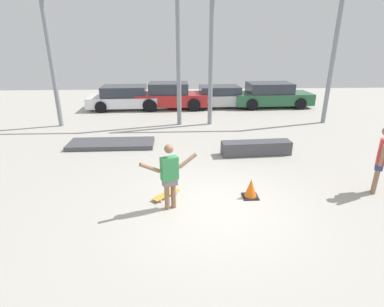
# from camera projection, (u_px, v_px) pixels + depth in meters

# --- Properties ---
(ground_plane) EXTENTS (36.00, 36.00, 0.00)m
(ground_plane) POSITION_uv_depth(u_px,v_px,m) (212.00, 207.00, 7.02)
(ground_plane) COLOR #B2ADA3
(skateboarder) EXTENTS (1.29, 0.63, 1.58)m
(skateboarder) POSITION_uv_depth(u_px,v_px,m) (170.00, 174.00, 6.69)
(skateboarder) COLOR #8C664C
(skateboarder) RESTS_ON ground_plane
(skateboard) EXTENTS (0.70, 0.72, 0.08)m
(skateboard) POSITION_uv_depth(u_px,v_px,m) (166.00, 194.00, 7.49)
(skateboard) COLOR gold
(skateboard) RESTS_ON ground_plane
(grind_box) EXTENTS (2.39, 0.68, 0.47)m
(grind_box) POSITION_uv_depth(u_px,v_px,m) (256.00, 148.00, 10.19)
(grind_box) COLOR #47474C
(grind_box) RESTS_ON ground_plane
(manual_pad) EXTENTS (3.11, 1.18, 0.16)m
(manual_pad) POSITION_uv_depth(u_px,v_px,m) (112.00, 144.00, 11.07)
(manual_pad) COLOR #47474C
(manual_pad) RESTS_ON ground_plane
(canopy_support_left) EXTENTS (5.60, 0.20, 5.65)m
(canopy_support_left) POSITION_uv_depth(u_px,v_px,m) (114.00, 45.00, 12.57)
(canopy_support_left) COLOR gray
(canopy_support_left) RESTS_ON ground_plane
(canopy_support_right) EXTENTS (5.60, 0.20, 5.65)m
(canopy_support_right) POSITION_uv_depth(u_px,v_px,m) (274.00, 45.00, 12.87)
(canopy_support_right) COLOR gray
(canopy_support_right) RESTS_ON ground_plane
(parked_car_white) EXTENTS (4.42, 2.11, 1.28)m
(parked_car_white) POSITION_uv_depth(u_px,v_px,m) (127.00, 98.00, 16.84)
(parked_car_white) COLOR white
(parked_car_white) RESTS_ON ground_plane
(parked_car_red) EXTENTS (3.95, 1.94, 1.44)m
(parked_car_red) POSITION_uv_depth(u_px,v_px,m) (171.00, 96.00, 16.96)
(parked_car_red) COLOR red
(parked_car_red) RESTS_ON ground_plane
(parked_car_silver) EXTENTS (4.14, 1.99, 1.21)m
(parked_car_silver) POSITION_uv_depth(u_px,v_px,m) (221.00, 97.00, 17.29)
(parked_car_silver) COLOR #B7BABF
(parked_car_silver) RESTS_ON ground_plane
(parked_car_green) EXTENTS (4.53, 2.09, 1.38)m
(parked_car_green) POSITION_uv_depth(u_px,v_px,m) (271.00, 95.00, 17.37)
(parked_car_green) COLOR #28603D
(parked_car_green) RESTS_ON ground_plane
(bystander) EXTENTS (0.44, 0.61, 1.75)m
(bystander) POSITION_uv_depth(u_px,v_px,m) (381.00, 157.00, 7.37)
(bystander) COLOR #8C664C
(bystander) RESTS_ON ground_plane
(traffic_cone) EXTENTS (0.38, 0.38, 0.49)m
(traffic_cone) POSITION_uv_depth(u_px,v_px,m) (251.00, 189.00, 7.41)
(traffic_cone) COLOR black
(traffic_cone) RESTS_ON ground_plane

